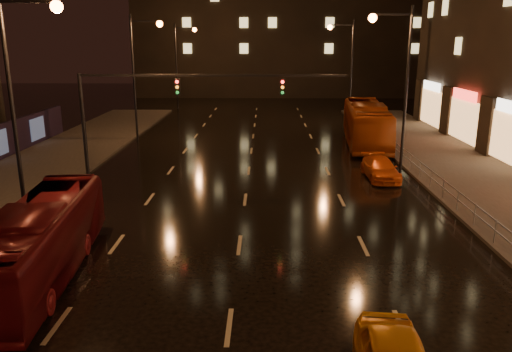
# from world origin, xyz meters

# --- Properties ---
(ground) EXTENTS (140.00, 140.00, 0.00)m
(ground) POSITION_xyz_m (0.00, 20.00, 0.00)
(ground) COLOR black
(ground) RESTS_ON ground
(traffic_signal) EXTENTS (15.31, 0.32, 6.20)m
(traffic_signal) POSITION_xyz_m (-5.06, 20.00, 4.74)
(traffic_signal) COLOR black
(traffic_signal) RESTS_ON ground
(railing_right) EXTENTS (0.05, 56.00, 1.00)m
(railing_right) POSITION_xyz_m (10.20, 18.00, 0.90)
(railing_right) COLOR #99999E
(railing_right) RESTS_ON sidewalk_right
(bus_red) EXTENTS (3.17, 9.84, 2.69)m
(bus_red) POSITION_xyz_m (-6.71, 7.01, 1.35)
(bus_red) COLOR #5C0D13
(bus_red) RESTS_ON ground
(bus_curb) EXTENTS (4.00, 12.31, 3.37)m
(bus_curb) POSITION_xyz_m (9.00, 30.43, 1.68)
(bus_curb) COLOR #A13F10
(bus_curb) RESTS_ON ground
(taxi_far) EXTENTS (1.85, 4.31, 1.24)m
(taxi_far) POSITION_xyz_m (7.93, 20.28, 0.62)
(taxi_far) COLOR #DC5814
(taxi_far) RESTS_ON ground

